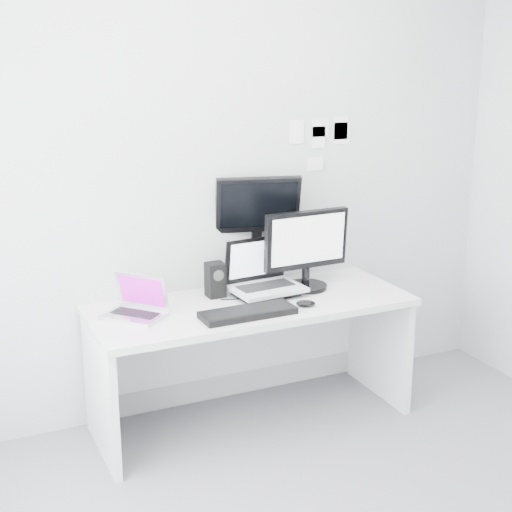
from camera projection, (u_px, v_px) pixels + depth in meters
name	position (u px, v px, depth m)	size (l,w,h in m)	color
back_wall	(226.00, 182.00, 4.28)	(3.60, 3.60, 0.00)	silver
desk	(251.00, 362.00, 4.24)	(1.80, 0.70, 0.73)	silver
macbook	(133.00, 297.00, 3.88)	(0.31, 0.23, 0.23)	#B4B3B8
speaker	(215.00, 280.00, 4.21)	(0.10, 0.10, 0.20)	black
dell_laptop	(267.00, 268.00, 4.20)	(0.40, 0.31, 0.33)	silver
rear_monitor	(257.00, 229.00, 4.39)	(0.50, 0.18, 0.67)	black
samsung_monitor	(307.00, 249.00, 4.32)	(0.53, 0.24, 0.48)	black
keyboard	(248.00, 313.00, 3.93)	(0.51, 0.18, 0.03)	black
mouse	(306.00, 303.00, 4.07)	(0.11, 0.07, 0.04)	black
wall_note_0	(297.00, 132.00, 4.39)	(0.10, 0.00, 0.14)	white
wall_note_1	(319.00, 137.00, 4.46)	(0.09, 0.00, 0.13)	white
wall_note_2	(340.00, 128.00, 4.50)	(0.10, 0.00, 0.14)	white
wall_note_3	(315.00, 164.00, 4.49)	(0.11, 0.00, 0.08)	white
wall_note_4	(320.00, 128.00, 4.45)	(0.12, 0.00, 0.10)	white
wall_note_5	(342.00, 133.00, 4.52)	(0.11, 0.00, 0.13)	white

